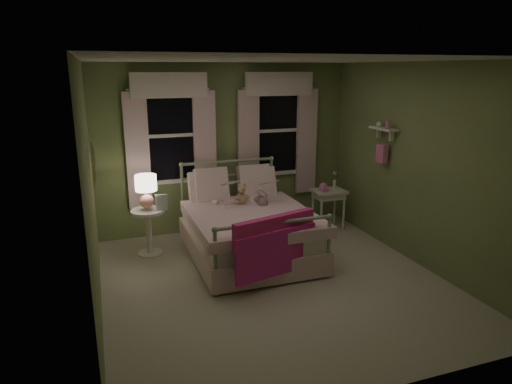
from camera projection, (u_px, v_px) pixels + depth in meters
name	position (u px, v px, depth m)	size (l,w,h in m)	color
room_shell	(275.00, 178.00, 5.22)	(4.20, 4.20, 4.20)	beige
bed	(248.00, 229.00, 6.25)	(1.58, 2.04, 1.18)	white
pink_throw	(275.00, 239.00, 5.25)	(1.09, 0.41, 0.71)	#D92A7A
child_left	(219.00, 187.00, 6.41)	(0.25, 0.16, 0.67)	#F7D1DD
child_right	(257.00, 182.00, 6.58)	(0.35, 0.27, 0.72)	#F7D1DD
book_left	(224.00, 187.00, 6.16)	(0.20, 0.27, 0.03)	beige
book_right	(263.00, 187.00, 6.35)	(0.20, 0.27, 0.02)	beige
teddy_bear	(242.00, 196.00, 6.38)	(0.22, 0.18, 0.30)	tan
nightstand_left	(149.00, 226.00, 6.27)	(0.46, 0.46, 0.65)	white
table_lamp	(146.00, 188.00, 6.13)	(0.29, 0.29, 0.46)	#F8A293
book_nightstand	(156.00, 210.00, 6.17)	(0.16, 0.22, 0.02)	beige
nightstand_right	(329.00, 196.00, 7.25)	(0.50, 0.40, 0.64)	white
pink_toy	(324.00, 187.00, 7.17)	(0.14, 0.18, 0.14)	pink
bud_vase	(334.00, 180.00, 7.27)	(0.06, 0.06, 0.28)	white
window_left	(171.00, 131.00, 6.71)	(1.34, 0.13, 1.96)	black
window_right	(278.00, 126.00, 7.25)	(1.34, 0.13, 1.96)	black
wall_shelf	(383.00, 141.00, 6.40)	(0.15, 0.50, 0.60)	white
framed_picture	(94.00, 162.00, 5.09)	(0.03, 0.32, 0.42)	beige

